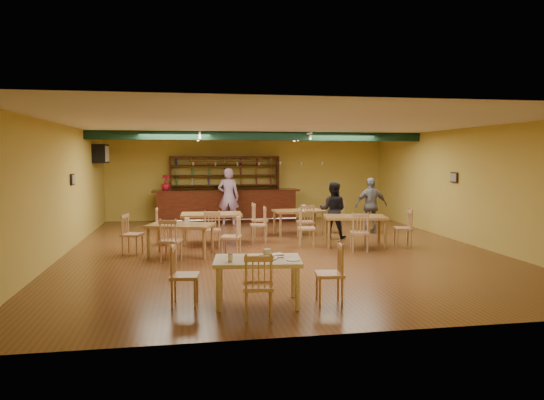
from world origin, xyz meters
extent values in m
plane|color=brown|center=(0.00, 0.00, 0.00)|extent=(12.00, 12.00, 0.00)
cube|color=black|center=(0.00, 2.80, 2.87)|extent=(10.00, 0.30, 0.25)
cube|color=white|center=(-1.80, 3.40, 2.94)|extent=(0.05, 2.50, 0.05)
cube|color=white|center=(1.40, 3.40, 2.94)|extent=(0.05, 2.50, 0.05)
cube|color=white|center=(-4.80, 4.20, 2.35)|extent=(0.34, 0.70, 0.48)
cube|color=black|center=(-4.97, 1.00, 1.70)|extent=(0.04, 0.34, 0.28)
cube|color=black|center=(4.97, 0.50, 1.70)|extent=(0.04, 0.34, 0.28)
cube|color=black|center=(-0.84, 5.15, 0.56)|extent=(5.00, 0.85, 1.13)
cube|color=black|center=(-0.84, 5.78, 1.14)|extent=(3.86, 0.40, 2.28)
imported|color=red|center=(-2.89, 5.15, 1.39)|extent=(0.38, 0.38, 0.53)
cube|color=olive|center=(-1.56, 1.04, 0.39)|extent=(1.60, 0.99, 0.78)
cube|color=olive|center=(1.01, 2.10, 0.36)|extent=(1.48, 0.96, 0.71)
cube|color=olive|center=(-2.33, -0.47, 0.36)|extent=(1.64, 1.27, 0.72)
cube|color=olive|center=(1.99, -0.01, 0.38)|extent=(1.68, 1.19, 0.77)
cube|color=tan|center=(-1.13, -4.53, 0.35)|extent=(1.41, 1.00, 0.71)
cylinder|color=silver|center=(-1.04, -4.53, 0.71)|extent=(0.50, 0.50, 0.01)
cylinder|color=#EAE5C6|center=(-1.56, -4.67, 0.76)|extent=(0.08, 0.08, 0.11)
cube|color=white|center=(-0.80, -4.34, 0.72)|extent=(0.23, 0.20, 0.03)
cube|color=silver|center=(-0.90, -4.48, 0.72)|extent=(0.32, 0.25, 0.00)
cylinder|color=white|center=(-0.62, -4.72, 0.71)|extent=(0.24, 0.24, 0.01)
imported|color=purple|center=(-0.84, 4.33, 0.95)|extent=(0.78, 0.60, 1.90)
imported|color=black|center=(1.81, 1.30, 0.78)|extent=(0.94, 0.86, 1.56)
imported|color=slate|center=(3.19, 1.99, 0.82)|extent=(0.98, 0.43, 1.64)
camera|label=1|loc=(-2.18, -11.95, 2.26)|focal=32.89mm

